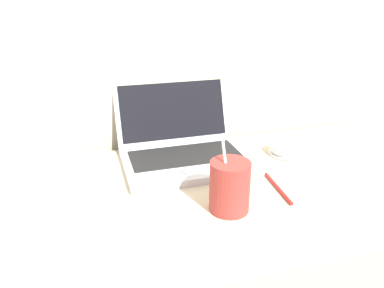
{
  "coord_description": "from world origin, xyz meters",
  "views": [
    {
      "loc": [
        -0.33,
        -0.45,
        1.19
      ],
      "look_at": [
        -0.07,
        0.41,
        0.81
      ],
      "focal_mm": 35.0,
      "sensor_mm": 36.0,
      "label": 1
    }
  ],
  "objects": [
    {
      "name": "drink_cup",
      "position": [
        -0.05,
        0.21,
        0.79
      ],
      "size": [
        0.09,
        0.09,
        0.18
      ],
      "color": "#9E332D",
      "rests_on": "desk"
    },
    {
      "name": "laptop",
      "position": [
        -0.07,
        0.51,
        0.78
      ],
      "size": [
        0.35,
        0.33,
        0.23
      ],
      "color": "silver",
      "rests_on": "desk"
    },
    {
      "name": "computer_mouse",
      "position": [
        0.21,
        0.45,
        0.75
      ],
      "size": [
        0.07,
        0.09,
        0.04
      ],
      "color": "white",
      "rests_on": "desk"
    },
    {
      "name": "pen",
      "position": [
        0.1,
        0.26,
        0.74
      ],
      "size": [
        0.02,
        0.15,
        0.01
      ],
      "color": "#A51E1E",
      "rests_on": "desk"
    },
    {
      "name": "external_keyboard",
      "position": [
        -0.5,
        0.51,
        0.74
      ],
      "size": [
        0.44,
        0.16,
        0.02
      ],
      "color": "silver",
      "rests_on": "desk"
    }
  ]
}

